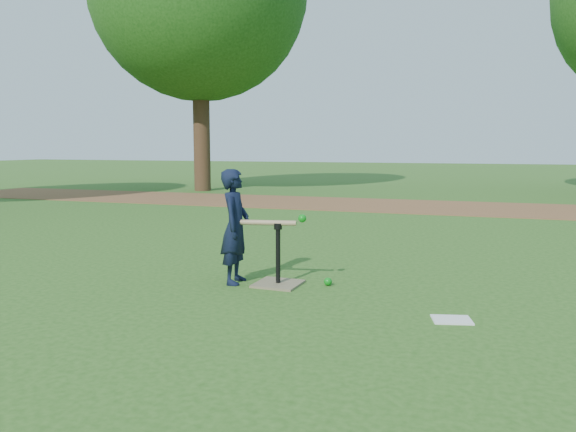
% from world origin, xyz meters
% --- Properties ---
extents(ground, '(80.00, 80.00, 0.00)m').
position_xyz_m(ground, '(0.00, 0.00, 0.00)').
color(ground, '#285116').
rests_on(ground, ground).
extents(dirt_strip, '(24.00, 3.00, 0.01)m').
position_xyz_m(dirt_strip, '(0.00, 7.50, 0.01)').
color(dirt_strip, brown).
rests_on(dirt_strip, ground).
extents(child, '(0.32, 0.45, 1.14)m').
position_xyz_m(child, '(-0.25, -0.30, 0.57)').
color(child, black).
rests_on(child, ground).
extents(wiffle_ball_ground, '(0.08, 0.08, 0.08)m').
position_xyz_m(wiffle_ball_ground, '(0.66, -0.11, 0.04)').
color(wiffle_ball_ground, '#0B7F14').
rests_on(wiffle_ball_ground, ground).
extents(clipboard, '(0.35, 0.30, 0.01)m').
position_xyz_m(clipboard, '(1.86, -0.87, 0.01)').
color(clipboard, white).
rests_on(clipboard, ground).
extents(batting_tee, '(0.45, 0.45, 0.61)m').
position_xyz_m(batting_tee, '(0.18, -0.24, 0.11)').
color(batting_tee, '#796B4D').
rests_on(batting_tee, ground).
extents(swing_action, '(0.73, 0.17, 0.12)m').
position_xyz_m(swing_action, '(0.11, -0.26, 0.63)').
color(swing_action, tan).
rests_on(swing_action, ground).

